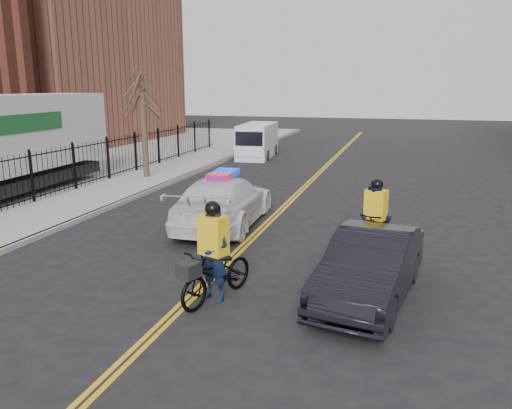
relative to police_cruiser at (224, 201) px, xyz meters
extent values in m
plane|color=black|center=(1.27, -3.47, -0.80)|extent=(120.00, 120.00, 0.00)
cube|color=gold|center=(1.19, 4.53, -0.79)|extent=(0.10, 60.00, 0.01)
cube|color=gold|center=(1.35, 4.53, -0.79)|extent=(0.10, 60.00, 0.01)
cube|color=gray|center=(-6.23, 4.53, -0.72)|extent=(3.00, 60.00, 0.15)
cube|color=gray|center=(-4.73, 4.53, -0.72)|extent=(0.20, 60.00, 0.15)
cube|color=brown|center=(-21.73, 20.53, 6.20)|extent=(14.00, 18.00, 14.00)
cylinder|color=#382B21|center=(-6.33, 6.53, 1.35)|extent=(0.28, 0.28, 4.00)
imported|color=white|center=(0.00, 0.00, -0.01)|extent=(2.54, 5.58, 1.58)
cube|color=#0C26CC|center=(0.00, 0.00, 0.86)|extent=(0.74, 1.49, 0.16)
imported|color=black|center=(4.87, -4.42, -0.08)|extent=(2.21, 4.56, 1.44)
cube|color=silver|center=(-3.45, 15.46, 0.23)|extent=(2.19, 4.97, 2.06)
cube|color=silver|center=(-3.27, 13.37, 0.05)|extent=(1.80, 0.86, 1.07)
cube|color=black|center=(-3.24, 13.01, 0.59)|extent=(1.61, 0.23, 0.81)
cylinder|color=black|center=(-4.18, 13.96, -0.49)|extent=(0.28, 0.64, 0.63)
cylinder|color=black|center=(-2.48, 14.11, -0.49)|extent=(0.28, 0.64, 0.63)
cylinder|color=black|center=(-4.42, 16.82, -0.49)|extent=(0.28, 0.64, 0.63)
cylinder|color=black|center=(-2.72, 16.96, -0.49)|extent=(0.28, 0.64, 0.63)
cylinder|color=black|center=(-9.95, 5.96, -0.25)|extent=(0.12, 0.12, 1.09)
cube|color=#195926|center=(-8.46, 1.56, 2.18)|extent=(0.18, 3.96, 0.69)
imported|color=black|center=(1.77, -5.38, -0.23)|extent=(1.40, 2.28, 1.13)
imported|color=black|center=(1.77, -5.38, 0.17)|extent=(0.82, 0.67, 1.94)
cube|color=yellow|center=(1.77, -5.38, 0.60)|extent=(0.64, 0.53, 0.81)
sphere|color=black|center=(1.77, -5.38, 1.15)|extent=(0.33, 0.33, 0.33)
cube|color=black|center=(1.53, -6.10, 0.08)|extent=(0.46, 0.49, 0.30)
imported|color=black|center=(4.77, -1.45, -0.19)|extent=(1.18, 2.09, 1.21)
imported|color=black|center=(4.77, -1.45, 0.13)|extent=(1.09, 0.96, 1.87)
cube|color=yellow|center=(4.77, -1.45, 0.54)|extent=(0.62, 0.51, 0.78)
sphere|color=black|center=(4.77, -1.45, 1.08)|extent=(0.31, 0.31, 0.31)
cube|color=black|center=(4.54, -2.14, 0.05)|extent=(0.44, 0.47, 0.29)
camera|label=1|loc=(5.39, -14.45, 3.56)|focal=35.00mm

